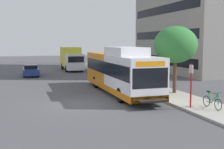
# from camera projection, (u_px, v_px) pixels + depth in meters

# --- Properties ---
(ground_plane) EXTENTS (120.00, 120.00, 0.00)m
(ground_plane) POSITION_uv_depth(u_px,v_px,m) (63.00, 86.00, 26.64)
(ground_plane) COLOR #4C4C51
(sidewalk_curb) EXTENTS (3.00, 56.00, 0.14)m
(sidewalk_curb) POSITION_uv_depth(u_px,v_px,m) (143.00, 85.00, 26.82)
(sidewalk_curb) COLOR #A8A399
(sidewalk_curb) RESTS_ON ground
(transit_bus) EXTENTS (2.58, 12.25, 3.65)m
(transit_bus) POSITION_uv_depth(u_px,v_px,m) (120.00, 72.00, 23.10)
(transit_bus) COLOR white
(transit_bus) RESTS_ON ground
(bus_stop_sign_pole) EXTENTS (0.10, 0.36, 2.60)m
(bus_stop_sign_pole) POSITION_uv_depth(u_px,v_px,m) (191.00, 82.00, 17.40)
(bus_stop_sign_pole) COLOR red
(bus_stop_sign_pole) RESTS_ON sidewalk_curb
(bicycle_parked) EXTENTS (0.52, 1.76, 1.02)m
(bicycle_parked) POSITION_uv_depth(u_px,v_px,m) (212.00, 101.00, 17.25)
(bicycle_parked) COLOR black
(bicycle_parked) RESTS_ON sidewalk_curb
(street_tree_near_stop) EXTENTS (3.28, 3.28, 5.08)m
(street_tree_near_stop) POSITION_uv_depth(u_px,v_px,m) (175.00, 45.00, 22.17)
(street_tree_near_stop) COLOR #4C3823
(street_tree_near_stop) RESTS_ON sidewalk_curb
(parked_car_far_lane) EXTENTS (1.80, 4.50, 1.33)m
(parked_car_far_lane) POSITION_uv_depth(u_px,v_px,m) (31.00, 70.00, 34.86)
(parked_car_far_lane) COLOR navy
(parked_car_far_lane) RESTS_ON ground
(box_truck_background) EXTENTS (2.32, 7.01, 3.25)m
(box_truck_background) POSITION_uv_depth(u_px,v_px,m) (71.00, 58.00, 41.60)
(box_truck_background) COLOR silver
(box_truck_background) RESTS_ON ground
(lattice_comm_tower) EXTENTS (1.10, 1.10, 27.01)m
(lattice_comm_tower) POSITION_uv_depth(u_px,v_px,m) (141.00, 15.00, 54.31)
(lattice_comm_tower) COLOR #B7B7BC
(lattice_comm_tower) RESTS_ON ground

